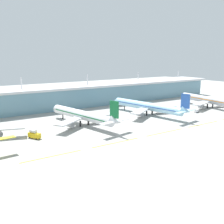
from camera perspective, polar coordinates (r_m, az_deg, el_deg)
ground_plane at (r=163.13m, az=10.43°, el=-3.63°), size 600.00×600.00×0.00m
terminal_building at (r=239.49m, az=-5.84°, el=3.72°), size 288.00×34.00×27.15m
airliner_near_middle at (r=169.40m, az=-6.25°, el=-0.67°), size 47.89×65.23×18.90m
airliner_far_middle at (r=199.64m, az=7.69°, el=1.21°), size 48.08×70.95×18.90m
airliner_farthest at (r=240.83m, az=20.00°, el=2.42°), size 48.63×66.46×18.90m
taxiway_stripe_west at (r=121.27m, az=-12.72°, el=-9.22°), size 28.00×0.70×0.04m
taxiway_stripe_mid_west at (r=136.03m, az=0.85°, el=-6.57°), size 28.00×0.70×0.04m
taxiway_stripe_centre at (r=156.89m, az=11.19°, el=-4.28°), size 28.00×0.70×0.04m
taxiway_stripe_mid_east at (r=181.76m, az=18.87°, el=-2.47°), size 28.00×0.70×0.04m
baggage_cart at (r=216.73m, az=17.61°, el=0.20°), size 3.97×2.87×2.48m
fuel_truck at (r=148.25m, az=-16.28°, el=-4.59°), size 5.65×7.58×4.95m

